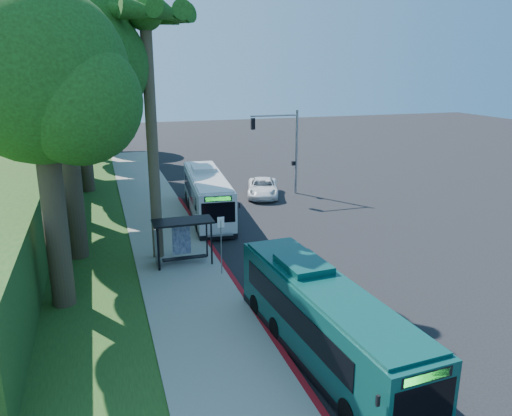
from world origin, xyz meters
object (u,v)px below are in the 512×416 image
object	(u,v)px
white_bus	(207,194)
pickup	(263,188)
teal_bus	(323,319)
bus_shelter	(178,233)

from	to	relation	value
white_bus	pickup	distance (m)	7.01
pickup	teal_bus	bearing A→B (deg)	-85.07
white_bus	bus_shelter	bearing A→B (deg)	-106.66
bus_shelter	white_bus	bearing A→B (deg)	68.10
bus_shelter	teal_bus	xyz separation A→B (m)	(3.59, -10.56, -0.23)
white_bus	pickup	world-z (taller)	white_bus
bus_shelter	teal_bus	world-z (taller)	teal_bus
bus_shelter	pickup	distance (m)	15.67
bus_shelter	teal_bus	size ratio (longest dim) A/B	0.29
pickup	white_bus	bearing A→B (deg)	-125.53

